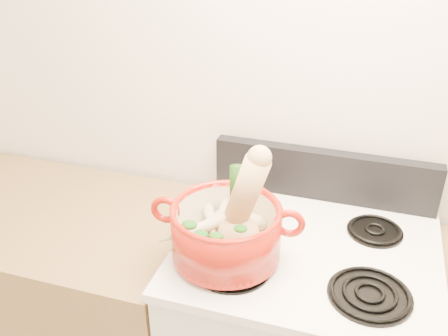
% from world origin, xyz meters
% --- Properties ---
extents(wall_back, '(3.50, 0.02, 2.60)m').
position_xyz_m(wall_back, '(0.00, 1.75, 1.30)').
color(wall_back, white).
rests_on(wall_back, floor).
extents(cooktop, '(0.78, 0.67, 0.03)m').
position_xyz_m(cooktop, '(0.00, 1.40, 0.93)').
color(cooktop, white).
rests_on(cooktop, stove_body).
extents(control_backsplash, '(0.76, 0.05, 0.18)m').
position_xyz_m(control_backsplash, '(0.00, 1.70, 1.04)').
color(control_backsplash, black).
rests_on(control_backsplash, cooktop).
extents(counter_left, '(1.36, 0.65, 0.90)m').
position_xyz_m(counter_left, '(-1.07, 1.40, 0.45)').
color(counter_left, olive).
rests_on(counter_left, floor).
extents(burner_front_left, '(0.22, 0.22, 0.02)m').
position_xyz_m(burner_front_left, '(-0.19, 1.24, 0.96)').
color(burner_front_left, black).
rests_on(burner_front_left, cooktop).
extents(burner_front_right, '(0.22, 0.22, 0.02)m').
position_xyz_m(burner_front_right, '(0.19, 1.24, 0.96)').
color(burner_front_right, black).
rests_on(burner_front_right, cooktop).
extents(burner_back_left, '(0.17, 0.17, 0.02)m').
position_xyz_m(burner_back_left, '(-0.19, 1.54, 0.96)').
color(burner_back_left, black).
rests_on(burner_back_left, cooktop).
extents(burner_back_right, '(0.17, 0.17, 0.02)m').
position_xyz_m(burner_back_right, '(0.19, 1.54, 0.96)').
color(burner_back_right, black).
rests_on(burner_back_right, cooktop).
extents(dutch_oven, '(0.35, 0.35, 0.15)m').
position_xyz_m(dutch_oven, '(-0.22, 1.28, 1.05)').
color(dutch_oven, '#A4170A').
rests_on(dutch_oven, burner_front_left).
extents(pot_handle_left, '(0.09, 0.03, 0.09)m').
position_xyz_m(pot_handle_left, '(-0.40, 1.26, 1.10)').
color(pot_handle_left, '#A4170A').
rests_on(pot_handle_left, dutch_oven).
extents(pot_handle_right, '(0.09, 0.03, 0.09)m').
position_xyz_m(pot_handle_right, '(-0.04, 1.30, 1.10)').
color(pot_handle_right, '#A4170A').
rests_on(pot_handle_right, dutch_oven).
extents(squash, '(0.23, 0.17, 0.33)m').
position_xyz_m(squash, '(-0.18, 1.27, 1.15)').
color(squash, tan).
rests_on(squash, dutch_oven).
extents(leek, '(0.06, 0.07, 0.26)m').
position_xyz_m(leek, '(-0.20, 1.30, 1.13)').
color(leek, beige).
rests_on(leek, dutch_oven).
extents(ginger, '(0.10, 0.08, 0.05)m').
position_xyz_m(ginger, '(-0.18, 1.37, 1.02)').
color(ginger, tan).
rests_on(ginger, dutch_oven).
extents(parsnip_0, '(0.17, 0.23, 0.07)m').
position_xyz_m(parsnip_0, '(-0.26, 1.32, 1.02)').
color(parsnip_0, beige).
rests_on(parsnip_0, dutch_oven).
extents(parsnip_1, '(0.13, 0.19, 0.06)m').
position_xyz_m(parsnip_1, '(-0.31, 1.27, 1.03)').
color(parsnip_1, beige).
rests_on(parsnip_1, dutch_oven).
extents(parsnip_2, '(0.12, 0.18, 0.05)m').
position_xyz_m(parsnip_2, '(-0.27, 1.32, 1.03)').
color(parsnip_2, beige).
rests_on(parsnip_2, dutch_oven).
extents(parsnip_3, '(0.19, 0.16, 0.06)m').
position_xyz_m(parsnip_3, '(-0.32, 1.26, 1.04)').
color(parsnip_3, beige).
rests_on(parsnip_3, dutch_oven).
extents(parsnip_4, '(0.04, 0.20, 0.06)m').
position_xyz_m(parsnip_4, '(-0.26, 1.35, 1.05)').
color(parsnip_4, beige).
rests_on(parsnip_4, dutch_oven).
extents(carrot_0, '(0.07, 0.15, 0.04)m').
position_xyz_m(carrot_0, '(-0.23, 1.22, 1.02)').
color(carrot_0, '#D5440A').
rests_on(carrot_0, dutch_oven).
extents(carrot_1, '(0.03, 0.14, 0.04)m').
position_xyz_m(carrot_1, '(-0.25, 1.20, 1.03)').
color(carrot_1, '#BA4D09').
rests_on(carrot_1, dutch_oven).
extents(carrot_2, '(0.10, 0.15, 0.04)m').
position_xyz_m(carrot_2, '(-0.19, 1.27, 1.03)').
color(carrot_2, '#C44009').
rests_on(carrot_2, dutch_oven).
extents(carrot_3, '(0.14, 0.11, 0.04)m').
position_xyz_m(carrot_3, '(-0.23, 1.22, 1.03)').
color(carrot_3, '#CC4E0A').
rests_on(carrot_3, dutch_oven).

